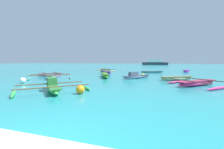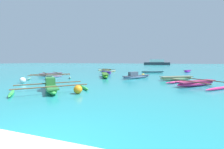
# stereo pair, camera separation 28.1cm
# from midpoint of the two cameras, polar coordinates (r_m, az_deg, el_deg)

# --- Properties ---
(moored_boat_0) EXTENTS (1.66, 2.40, 0.40)m
(moored_boat_0) POSITION_cam_midpoint_polar(r_m,az_deg,el_deg) (29.61, 27.07, 1.18)
(moored_boat_0) COLOR purple
(moored_boat_0) RESTS_ON ground_plane
(moored_boat_1) EXTENTS (4.37, 3.45, 0.42)m
(moored_boat_1) POSITION_cam_midpoint_polar(r_m,az_deg,el_deg) (29.49, -1.82, 1.69)
(moored_boat_1) COLOR tan
(moored_boat_1) RESTS_ON ground_plane
(moored_boat_2) EXTENTS (4.74, 4.76, 0.47)m
(moored_boat_2) POSITION_cam_midpoint_polar(r_m,az_deg,el_deg) (13.72, 29.94, -2.91)
(moored_boat_2) COLOR #E72A70
(moored_boat_2) RESTS_ON ground_plane
(moored_boat_3) EXTENTS (3.82, 2.20, 0.30)m
(moored_boat_3) POSITION_cam_midpoint_polar(r_m,az_deg,el_deg) (25.92, 15.54, 0.96)
(moored_boat_3) COLOR teal
(moored_boat_3) RESTS_ON ground_plane
(moored_boat_4) EXTENTS (2.28, 3.85, 0.50)m
(moored_boat_4) POSITION_cam_midpoint_polar(r_m,az_deg,el_deg) (18.11, -2.25, -0.26)
(moored_boat_4) COLOR #49AD1F
(moored_boat_4) RESTS_ON ground_plane
(moored_boat_5) EXTENTS (2.93, 3.48, 0.78)m
(moored_boat_5) POSITION_cam_midpoint_polar(r_m,az_deg,el_deg) (17.14, 9.57, -0.63)
(moored_boat_5) COLOR slate
(moored_boat_5) RESTS_ON ground_plane
(moored_boat_6) EXTENTS (4.46, 3.66, 0.51)m
(moored_boat_6) POSITION_cam_midpoint_polar(r_m,az_deg,el_deg) (17.87, -22.05, -0.79)
(moored_boat_6) COLOR #569888
(moored_boat_6) RESTS_ON ground_plane
(moored_boat_7) EXTENTS (3.60, 2.59, 0.43)m
(moored_boat_7) POSITION_cam_midpoint_polar(r_m,az_deg,el_deg) (16.71, 23.79, -1.27)
(moored_boat_7) COLOR #B8BF86
(moored_boat_7) RESTS_ON ground_plane
(moored_boat_8) EXTENTS (2.47, 2.18, 0.48)m
(moored_boat_8) POSITION_cam_midpoint_polar(r_m,az_deg,el_deg) (22.07, -1.94, 0.69)
(moored_boat_8) COLOR #5B37B2
(moored_boat_8) RESTS_ON ground_plane
(moored_boat_9) EXTENTS (4.50, 4.16, 0.45)m
(moored_boat_9) POSITION_cam_midpoint_polar(r_m,az_deg,el_deg) (21.49, -21.88, 0.07)
(moored_boat_9) COLOR gray
(moored_boat_9) RESTS_ON ground_plane
(moored_boat_10) EXTENTS (4.71, 4.70, 0.88)m
(moored_boat_10) POSITION_cam_midpoint_polar(r_m,az_deg,el_deg) (10.53, -21.54, -4.44)
(moored_boat_10) COLOR green
(moored_boat_10) RESTS_ON ground_plane
(mooring_buoy_0) EXTENTS (0.44, 0.44, 0.44)m
(mooring_buoy_0) POSITION_cam_midpoint_polar(r_m,az_deg,el_deg) (18.85, 12.18, -0.31)
(mooring_buoy_0) COLOR yellow
(mooring_buoy_0) RESTS_ON ground_plane
(mooring_buoy_1) EXTENTS (0.52, 0.52, 0.52)m
(mooring_buoy_1) POSITION_cam_midpoint_polar(r_m,az_deg,el_deg) (15.61, -30.46, -1.89)
(mooring_buoy_1) COLOR white
(mooring_buoy_1) RESTS_ON ground_plane
(mooring_buoy_2) EXTENTS (0.53, 0.53, 0.53)m
(mooring_buoy_2) POSITION_cam_midpoint_polar(r_m,az_deg,el_deg) (9.31, -12.00, -5.56)
(mooring_buoy_2) COLOR orange
(mooring_buoy_2) RESTS_ON ground_plane
(distant_ferry) EXTENTS (13.04, 2.87, 2.87)m
(distant_ferry) POSITION_cam_midpoint_polar(r_m,az_deg,el_deg) (82.28, 16.79, 4.36)
(distant_ferry) COLOR #2D333D
(distant_ferry) RESTS_ON ground_plane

